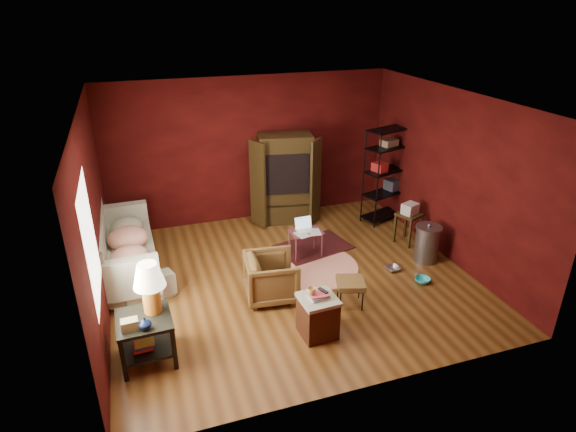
% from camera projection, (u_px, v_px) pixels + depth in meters
% --- Properties ---
extents(room, '(5.54, 5.04, 2.84)m').
position_uv_depth(room, '(290.00, 197.00, 7.07)').
color(room, brown).
rests_on(room, ground).
extents(sofa, '(1.19, 2.04, 0.77)m').
position_uv_depth(sofa, '(126.00, 255.00, 7.56)').
color(sofa, '#A6AC94').
rests_on(sofa, ground).
extents(armchair, '(0.77, 0.81, 0.75)m').
position_uv_depth(armchair, '(271.00, 275.00, 7.03)').
color(armchair, black).
rests_on(armchair, ground).
extents(pet_bowl_steel, '(0.24, 0.09, 0.24)m').
position_uv_depth(pet_bowl_steel, '(393.00, 264.00, 7.84)').
color(pet_bowl_steel, silver).
rests_on(pet_bowl_steel, ground).
extents(pet_bowl_turquoise, '(0.25, 0.10, 0.24)m').
position_uv_depth(pet_bowl_turquoise, '(423.00, 276.00, 7.51)').
color(pet_bowl_turquoise, '#29BFC3').
rests_on(pet_bowl_turquoise, ground).
extents(vase, '(0.16, 0.17, 0.15)m').
position_uv_depth(vase, '(145.00, 323.00, 5.51)').
color(vase, '#0D1C44').
rests_on(vase, side_table).
extents(mug, '(0.13, 0.11, 0.12)m').
position_uv_depth(mug, '(311.00, 290.00, 6.10)').
color(mug, '#DEBE6C').
rests_on(mug, hamper).
extents(side_table, '(0.66, 0.66, 1.27)m').
position_uv_depth(side_table, '(147.00, 304.00, 5.72)').
color(side_table, black).
rests_on(side_table, ground).
extents(sofa_cushions, '(0.94, 2.24, 0.93)m').
position_uv_depth(sofa_cushions, '(122.00, 251.00, 7.53)').
color(sofa_cushions, '#A6AC94').
rests_on(sofa_cushions, sofa).
extents(hamper, '(0.49, 0.49, 0.66)m').
position_uv_depth(hamper, '(318.00, 315.00, 6.28)').
color(hamper, '#482110').
rests_on(hamper, ground).
extents(footstool, '(0.49, 0.49, 0.40)m').
position_uv_depth(footstool, '(351.00, 284.00, 6.87)').
color(footstool, black).
rests_on(footstool, ground).
extents(rug_round, '(1.93, 1.93, 0.01)m').
position_uv_depth(rug_round, '(313.00, 266.00, 7.99)').
color(rug_round, white).
rests_on(rug_round, ground).
extents(rug_oriental, '(1.41, 1.09, 0.01)m').
position_uv_depth(rug_oriental, '(313.00, 247.00, 8.59)').
color(rug_oriental, '#4C1417').
rests_on(rug_oriental, ground).
extents(laptop_desk, '(0.56, 0.45, 0.68)m').
position_uv_depth(laptop_desk, '(306.00, 234.00, 8.17)').
color(laptop_desk, brown).
rests_on(laptop_desk, ground).
extents(tv_armoire, '(1.36, 0.88, 1.75)m').
position_uv_depth(tv_armoire, '(285.00, 177.00, 9.27)').
color(tv_armoire, '#32240E').
rests_on(tv_armoire, ground).
extents(wire_shelving, '(0.99, 0.66, 1.86)m').
position_uv_depth(wire_shelving, '(387.00, 171.00, 9.29)').
color(wire_shelving, black).
rests_on(wire_shelving, ground).
extents(small_stand, '(0.50, 0.50, 0.76)m').
position_uv_depth(small_stand, '(409.00, 214.00, 8.55)').
color(small_stand, '#32240E').
rests_on(small_stand, ground).
extents(trash_can, '(0.51, 0.51, 0.69)m').
position_uv_depth(trash_can, '(427.00, 243.00, 8.06)').
color(trash_can, slate).
rests_on(trash_can, ground).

